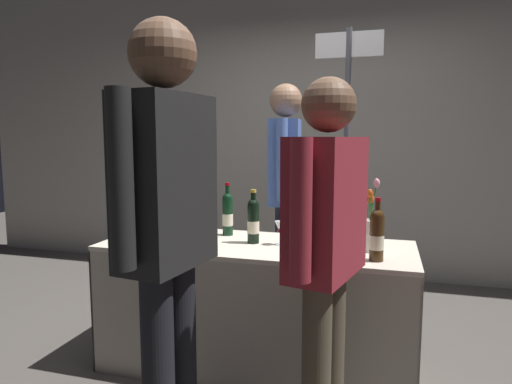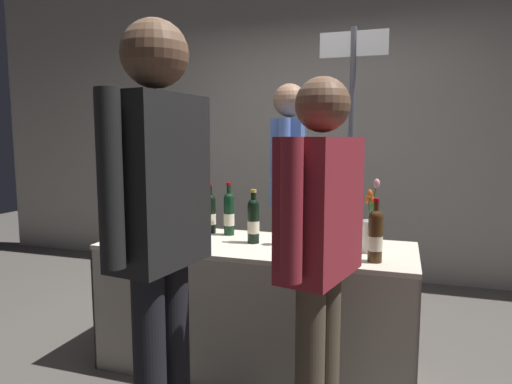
{
  "view_description": "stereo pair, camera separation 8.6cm",
  "coord_description": "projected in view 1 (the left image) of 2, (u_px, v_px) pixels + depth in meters",
  "views": [
    {
      "loc": [
        0.7,
        -2.43,
        1.35
      ],
      "look_at": [
        0.0,
        0.0,
        1.05
      ],
      "focal_mm": 31.42,
      "sensor_mm": 36.0,
      "label": 1
    },
    {
      "loc": [
        0.78,
        -2.4,
        1.35
      ],
      "look_at": [
        0.0,
        0.0,
        1.05
      ],
      "focal_mm": 31.42,
      "sensor_mm": 36.0,
      "label": 2
    }
  ],
  "objects": [
    {
      "name": "ground_plane",
      "position": [
        256.0,
        366.0,
        2.67
      ],
      "size": [
        12.0,
        12.0,
        0.0
      ],
      "primitive_type": "plane",
      "color": "#514C47"
    },
    {
      "name": "back_partition",
      "position": [
        313.0,
        121.0,
        4.4
      ],
      "size": [
        7.58,
        0.12,
        3.03
      ],
      "primitive_type": "cube",
      "color": "#9E998E",
      "rests_on": "ground_plane"
    },
    {
      "name": "tasting_table",
      "position": [
        256.0,
        283.0,
        2.61
      ],
      "size": [
        1.78,
        0.66,
        0.75
      ],
      "color": "beige",
      "rests_on": "ground_plane"
    },
    {
      "name": "featured_wine_bottle",
      "position": [
        253.0,
        220.0,
        2.58
      ],
      "size": [
        0.07,
        0.07,
        0.31
      ],
      "color": "black",
      "rests_on": "tasting_table"
    },
    {
      "name": "display_bottle_0",
      "position": [
        228.0,
        213.0,
        2.79
      ],
      "size": [
        0.07,
        0.07,
        0.33
      ],
      "color": "black",
      "rests_on": "tasting_table"
    },
    {
      "name": "display_bottle_1",
      "position": [
        202.0,
        221.0,
        2.46
      ],
      "size": [
        0.07,
        0.07,
        0.35
      ],
      "color": "black",
      "rests_on": "tasting_table"
    },
    {
      "name": "display_bottle_2",
      "position": [
        189.0,
        217.0,
        2.6
      ],
      "size": [
        0.07,
        0.07,
        0.35
      ],
      "color": "#192333",
      "rests_on": "tasting_table"
    },
    {
      "name": "display_bottle_3",
      "position": [
        377.0,
        234.0,
        2.2
      ],
      "size": [
        0.07,
        0.07,
        0.32
      ],
      "color": "#38230F",
      "rests_on": "tasting_table"
    },
    {
      "name": "display_bottle_4",
      "position": [
        208.0,
        213.0,
        2.85
      ],
      "size": [
        0.08,
        0.08,
        0.32
      ],
      "color": "black",
      "rests_on": "tasting_table"
    },
    {
      "name": "wine_glass_near_vendor",
      "position": [
        280.0,
        228.0,
        2.54
      ],
      "size": [
        0.07,
        0.07,
        0.14
      ],
      "color": "silver",
      "rests_on": "tasting_table"
    },
    {
      "name": "flower_vase",
      "position": [
        371.0,
        230.0,
        2.4
      ],
      "size": [
        0.1,
        0.1,
        0.39
      ],
      "color": "silver",
      "rests_on": "tasting_table"
    },
    {
      "name": "brochure_stand",
      "position": [
        314.0,
        227.0,
        2.63
      ],
      "size": [
        0.11,
        0.14,
        0.17
      ],
      "primitive_type": "cube",
      "rotation": [
        -0.03,
        0.0,
        2.25
      ],
      "color": "silver",
      "rests_on": "tasting_table"
    },
    {
      "name": "vendor_presenter",
      "position": [
        285.0,
        178.0,
        3.31
      ],
      "size": [
        0.26,
        0.59,
        1.74
      ],
      "rotation": [
        0.0,
        0.0,
        -1.45
      ],
      "color": "#2D3347",
      "rests_on": "ground_plane"
    },
    {
      "name": "taster_foreground_right",
      "position": [
        167.0,
        216.0,
        1.64
      ],
      "size": [
        0.26,
        0.55,
        1.77
      ],
      "rotation": [
        0.0,
        0.0,
        1.43
      ],
      "color": "black",
      "rests_on": "ground_plane"
    },
    {
      "name": "taster_foreground_left",
      "position": [
        326.0,
        237.0,
        1.82
      ],
      "size": [
        0.3,
        0.59,
        1.59
      ],
      "rotation": [
        0.0,
        0.0,
        1.34
      ],
      "color": "#4C4233",
      "rests_on": "ground_plane"
    },
    {
      "name": "booth_signpost",
      "position": [
        347.0,
        142.0,
        3.37
      ],
      "size": [
        0.49,
        0.04,
        2.15
      ],
      "color": "#47474C",
      "rests_on": "ground_plane"
    }
  ]
}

